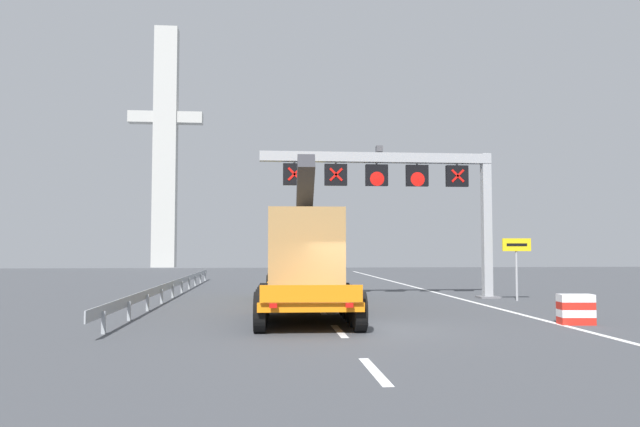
# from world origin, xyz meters

# --- Properties ---
(ground) EXTENTS (112.00, 112.00, 0.00)m
(ground) POSITION_xyz_m (0.00, 0.00, 0.00)
(ground) COLOR #424449
(lane_markings) EXTENTS (0.20, 57.59, 0.01)m
(lane_markings) POSITION_xyz_m (-0.52, 21.50, 0.01)
(lane_markings) COLOR silver
(lane_markings) RESTS_ON ground
(edge_line_right) EXTENTS (0.20, 63.00, 0.01)m
(edge_line_right) POSITION_xyz_m (6.20, 12.00, 0.01)
(edge_line_right) COLOR silver
(edge_line_right) RESTS_ON ground
(overhead_lane_gantry) EXTENTS (10.91, 0.90, 6.96)m
(overhead_lane_gantry) POSITION_xyz_m (3.80, 10.18, 5.37)
(overhead_lane_gantry) COLOR #9EA0A5
(overhead_lane_gantry) RESTS_ON ground
(heavy_haul_truck_orange) EXTENTS (3.34, 14.12, 5.30)m
(heavy_haul_truck_orange) POSITION_xyz_m (-1.13, 6.71, 1.99)
(heavy_haul_truck_orange) COLOR orange
(heavy_haul_truck_orange) RESTS_ON ground
(exit_sign_yellow) EXTENTS (1.27, 0.15, 2.71)m
(exit_sign_yellow) POSITION_xyz_m (8.34, 8.53, 2.02)
(exit_sign_yellow) COLOR #9EA0A5
(exit_sign_yellow) RESTS_ON ground
(crash_barrier_striped) EXTENTS (1.04, 0.58, 0.90)m
(crash_barrier_striped) POSITION_xyz_m (6.69, 0.35, 0.45)
(crash_barrier_striped) COLOR red
(crash_barrier_striped) RESTS_ON ground
(guardrail_left) EXTENTS (0.13, 30.20, 0.76)m
(guardrail_left) POSITION_xyz_m (-6.86, 13.10, 0.56)
(guardrail_left) COLOR #999EA3
(guardrail_left) RESTS_ON ground
(bridge_pylon_distant) EXTENTS (9.00, 2.00, 29.75)m
(bridge_pylon_distant) POSITION_xyz_m (-14.97, 58.99, 15.26)
(bridge_pylon_distant) COLOR #B7B7B2
(bridge_pylon_distant) RESTS_ON ground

